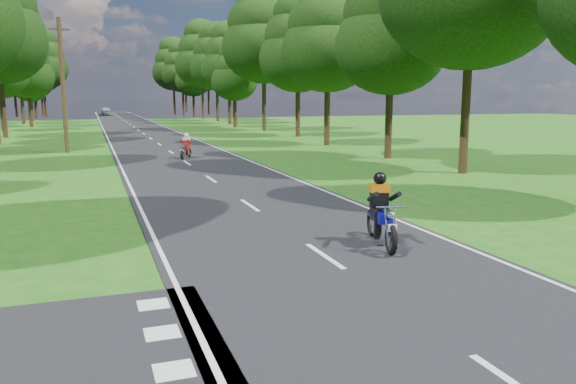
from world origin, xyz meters
name	(u,v)px	position (x,y,z in m)	size (l,w,h in m)	color
ground	(368,286)	(0.00, 0.00, 0.00)	(160.00, 160.00, 0.00)	#175513
main_road	(138,130)	(0.00, 50.00, 0.01)	(7.00, 140.00, 0.02)	black
road_markings	(138,131)	(-0.14, 48.13, 0.02)	(7.40, 140.00, 0.01)	silver
treeline	(141,54)	(1.43, 60.06, 8.25)	(40.00, 115.35, 14.78)	black
telegraph_pole	(63,85)	(-6.00, 28.00, 4.07)	(1.20, 0.26, 8.00)	#382616
rider_near_blue	(382,209)	(1.58, 2.41, 0.86)	(0.67, 2.01, 1.68)	#0E0F9B
rider_far_red	(186,146)	(0.31, 22.23, 0.71)	(0.55, 1.65, 1.38)	#97130B
distant_car	(106,111)	(-1.80, 97.20, 0.76)	(1.75, 4.34, 1.48)	silver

